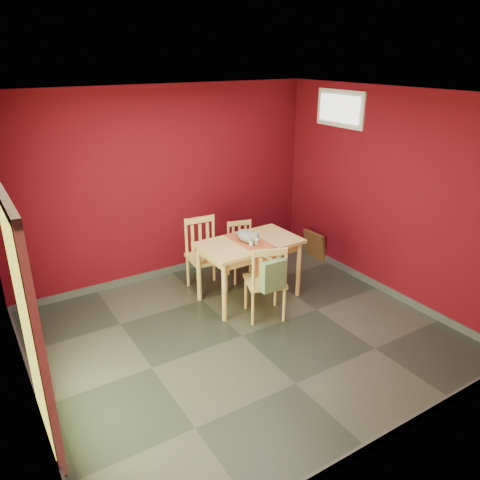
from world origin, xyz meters
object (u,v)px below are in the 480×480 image
tote_bag (273,275)px  cat (247,234)px  picture_frame (315,245)px  dining_table (249,249)px  chair_far_left (205,254)px  chair_far_right (242,250)px  chair_near (266,281)px

tote_bag → cat: cat is taller
picture_frame → dining_table: bearing=-161.1°
chair_far_left → chair_far_right: 0.62m
picture_frame → cat: bearing=-162.0°
cat → dining_table: bearing=-28.3°
chair_near → tote_bag: size_ratio=2.24×
chair_near → tote_bag: (-0.05, -0.22, 0.18)m
dining_table → tote_bag: bearing=-101.4°
dining_table → picture_frame: dining_table is taller
tote_bag → dining_table: bearing=78.6°
chair_far_right → chair_near: size_ratio=0.85×
dining_table → chair_far_left: (-0.36, 0.56, -0.20)m
chair_near → picture_frame: chair_near is taller
tote_bag → picture_frame: (1.76, 1.29, -0.46)m
chair_far_right → picture_frame: (1.37, -0.02, -0.21)m
tote_bag → picture_frame: tote_bag is taller
dining_table → chair_near: (-0.10, -0.52, -0.21)m
chair_near → cat: cat is taller
chair_far_left → tote_bag: (0.21, -1.30, 0.16)m
chair_far_left → cat: cat is taller
dining_table → chair_far_right: chair_far_right is taller
chair_far_left → dining_table: bearing=-57.0°
chair_far_left → chair_far_right: (0.61, 0.02, -0.09)m
dining_table → cat: (-0.03, 0.02, 0.21)m
dining_table → chair_far_left: size_ratio=1.32×
chair_far_right → picture_frame: size_ratio=1.90×
picture_frame → chair_near: bearing=-147.9°
chair_far_right → chair_near: (-0.35, -1.09, 0.07)m
dining_table → tote_bag: (-0.15, -0.74, -0.04)m
chair_far_right → tote_bag: 1.39m
chair_far_left → picture_frame: (1.98, -0.00, -0.30)m
chair_far_left → picture_frame: size_ratio=2.29×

